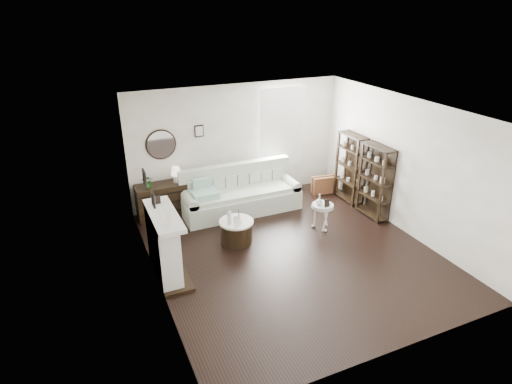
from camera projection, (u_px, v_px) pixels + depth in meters
name	position (u px, v px, depth m)	size (l,w,h in m)	color
room	(267.00, 130.00, 9.93)	(5.50, 5.50, 5.50)	black
fireplace	(164.00, 246.00, 7.24)	(0.50, 1.40, 1.84)	silver
shelf_unit_far	(350.00, 168.00, 9.88)	(0.30, 0.80, 1.60)	black
shelf_unit_near	(375.00, 182.00, 9.13)	(0.30, 0.80, 1.60)	black
sofa	(240.00, 196.00, 9.58)	(2.62, 0.91, 1.02)	#AFB7A3
quilt	(204.00, 194.00, 9.05)	(0.55, 0.45, 0.14)	#258A70
suitcase	(325.00, 185.00, 10.48)	(0.64, 0.21, 0.42)	brown
dresser	(163.00, 200.00, 9.28)	(1.13, 0.48, 0.75)	black
table_lamp	(176.00, 174.00, 9.18)	(0.22, 0.22, 0.35)	beige
potted_plant	(148.00, 181.00, 8.93)	(0.24, 0.21, 0.27)	#195117
drum_table	(237.00, 231.00, 8.32)	(0.67, 0.67, 0.46)	black
pedestal_table	(323.00, 206.00, 8.73)	(0.45, 0.45, 0.54)	silver
eiffel_drum	(239.00, 215.00, 8.26)	(0.10, 0.10, 0.18)	black
bottle_drum	(229.00, 217.00, 8.04)	(0.08, 0.08, 0.33)	silver
card_frame_drum	(237.00, 221.00, 8.03)	(0.15, 0.01, 0.20)	silver
eiffel_ped	(326.00, 199.00, 8.73)	(0.11, 0.11, 0.19)	black
flask_ped	(319.00, 199.00, 8.65)	(0.13, 0.13, 0.24)	silver
card_frame_ped	(327.00, 203.00, 8.59)	(0.12, 0.01, 0.16)	black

